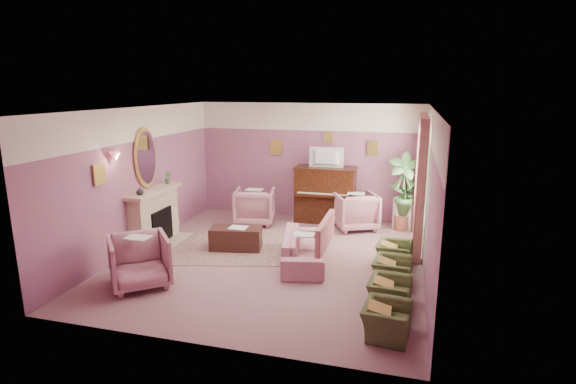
% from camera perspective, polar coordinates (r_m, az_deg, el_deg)
% --- Properties ---
extents(floor, '(5.50, 6.00, 0.01)m').
position_cam_1_polar(floor, '(8.58, -1.99, -8.50)').
color(floor, '#8C6066').
rests_on(floor, ground).
extents(ceiling, '(5.50, 6.00, 0.01)m').
position_cam_1_polar(ceiling, '(7.98, -2.15, 10.52)').
color(ceiling, white).
rests_on(ceiling, wall_back).
extents(wall_back, '(5.50, 0.02, 2.80)m').
position_cam_1_polar(wall_back, '(11.02, 2.57, 3.93)').
color(wall_back, '#73486D').
rests_on(wall_back, floor).
extents(wall_front, '(5.50, 0.02, 2.80)m').
position_cam_1_polar(wall_front, '(5.48, -11.44, -5.94)').
color(wall_front, '#73486D').
rests_on(wall_front, floor).
extents(wall_left, '(0.02, 6.00, 2.80)m').
position_cam_1_polar(wall_left, '(9.35, -18.39, 1.59)').
color(wall_left, '#73486D').
rests_on(wall_left, floor).
extents(wall_right, '(0.02, 6.00, 2.80)m').
position_cam_1_polar(wall_right, '(7.82, 17.55, -0.52)').
color(wall_right, '#73486D').
rests_on(wall_right, floor).
extents(picture_rail_band, '(5.50, 0.01, 0.65)m').
position_cam_1_polar(picture_rail_band, '(10.89, 2.62, 9.52)').
color(picture_rail_band, silver).
rests_on(picture_rail_band, wall_back).
extents(stripe_panel, '(0.01, 3.00, 2.15)m').
position_cam_1_polar(stripe_panel, '(9.16, 17.05, -0.62)').
color(stripe_panel, '#A0AB91').
rests_on(stripe_panel, wall_right).
extents(fireplace_surround, '(0.30, 1.40, 1.10)m').
position_cam_1_polar(fireplace_surround, '(9.62, -16.58, -3.18)').
color(fireplace_surround, tan).
rests_on(fireplace_surround, floor).
extents(fireplace_inset, '(0.18, 0.72, 0.68)m').
position_cam_1_polar(fireplace_inset, '(9.61, -16.01, -4.09)').
color(fireplace_inset, black).
rests_on(fireplace_inset, floor).
extents(fire_ember, '(0.06, 0.54, 0.10)m').
position_cam_1_polar(fire_ember, '(9.64, -15.74, -5.14)').
color(fire_ember, orange).
rests_on(fire_ember, floor).
extents(mantel_shelf, '(0.40, 1.55, 0.07)m').
position_cam_1_polar(mantel_shelf, '(9.46, -16.65, 0.12)').
color(mantel_shelf, tan).
rests_on(mantel_shelf, fireplace_surround).
extents(hearth, '(0.55, 1.50, 0.02)m').
position_cam_1_polar(hearth, '(9.68, -15.36, -6.34)').
color(hearth, tan).
rests_on(hearth, floor).
extents(mirror_frame, '(0.04, 0.72, 1.20)m').
position_cam_1_polar(mirror_frame, '(9.42, -17.65, 4.20)').
color(mirror_frame, '#D5C151').
rests_on(mirror_frame, wall_left).
extents(mirror_glass, '(0.01, 0.60, 1.06)m').
position_cam_1_polar(mirror_glass, '(9.40, -17.52, 4.20)').
color(mirror_glass, silver).
rests_on(mirror_glass, wall_left).
extents(sconce_shade, '(0.20, 0.20, 0.16)m').
position_cam_1_polar(sconce_shade, '(8.49, -21.08, 4.25)').
color(sconce_shade, '#E07761').
rests_on(sconce_shade, wall_left).
extents(piano, '(1.40, 0.60, 1.30)m').
position_cam_1_polar(piano, '(10.76, 4.75, -0.40)').
color(piano, black).
rests_on(piano, floor).
extents(piano_keyshelf, '(1.30, 0.12, 0.06)m').
position_cam_1_polar(piano_keyshelf, '(10.41, 4.41, -0.46)').
color(piano_keyshelf, black).
rests_on(piano_keyshelf, piano).
extents(piano_keys, '(1.20, 0.08, 0.02)m').
position_cam_1_polar(piano_keys, '(10.40, 4.41, -0.25)').
color(piano_keys, beige).
rests_on(piano_keys, piano).
extents(piano_top, '(1.45, 0.65, 0.04)m').
position_cam_1_polar(piano_top, '(10.63, 4.82, 3.06)').
color(piano_top, black).
rests_on(piano_top, piano).
extents(television, '(0.80, 0.12, 0.48)m').
position_cam_1_polar(television, '(10.53, 4.80, 4.57)').
color(television, black).
rests_on(television, piano).
extents(print_back_left, '(0.30, 0.03, 0.38)m').
position_cam_1_polar(print_back_left, '(11.13, -1.49, 5.71)').
color(print_back_left, '#D5C151').
rests_on(print_back_left, wall_back).
extents(print_back_right, '(0.26, 0.03, 0.34)m').
position_cam_1_polar(print_back_right, '(10.69, 10.71, 5.49)').
color(print_back_right, '#D5C151').
rests_on(print_back_right, wall_back).
extents(print_back_mid, '(0.22, 0.03, 0.26)m').
position_cam_1_polar(print_back_mid, '(10.80, 5.17, 6.92)').
color(print_back_mid, '#D5C151').
rests_on(print_back_mid, wall_back).
extents(print_left_wall, '(0.03, 0.28, 0.36)m').
position_cam_1_polar(print_left_wall, '(8.31, -22.84, 2.09)').
color(print_left_wall, '#D5C151').
rests_on(print_left_wall, wall_left).
extents(window_blind, '(0.03, 1.40, 1.80)m').
position_cam_1_polar(window_blind, '(9.28, 17.06, 3.50)').
color(window_blind, beige).
rests_on(window_blind, wall_right).
extents(curtain_left, '(0.16, 0.34, 2.60)m').
position_cam_1_polar(curtain_left, '(8.45, 16.49, -0.15)').
color(curtain_left, '#9E5154').
rests_on(curtain_left, floor).
extents(curtain_right, '(0.16, 0.34, 2.60)m').
position_cam_1_polar(curtain_right, '(10.26, 16.33, 2.15)').
color(curtain_right, '#9E5154').
rests_on(curtain_right, floor).
extents(pelmet, '(0.16, 2.20, 0.16)m').
position_cam_1_polar(pelmet, '(9.18, 16.92, 8.82)').
color(pelmet, '#9E5154').
rests_on(pelmet, wall_right).
extents(mantel_plant, '(0.16, 0.16, 0.28)m').
position_cam_1_polar(mantel_plant, '(9.88, -15.00, 1.77)').
color(mantel_plant, '#477A3D').
rests_on(mantel_plant, mantel_shelf).
extents(mantel_vase, '(0.16, 0.16, 0.16)m').
position_cam_1_polar(mantel_vase, '(9.03, -18.29, 0.10)').
color(mantel_vase, silver).
rests_on(mantel_vase, mantel_shelf).
extents(area_rug, '(2.87, 2.36, 0.01)m').
position_cam_1_polar(area_rug, '(9.12, -5.93, -7.18)').
color(area_rug, '#896158').
rests_on(area_rug, floor).
extents(coffee_table, '(1.08, 0.68, 0.45)m').
position_cam_1_polar(coffee_table, '(9.06, -6.62, -5.86)').
color(coffee_table, '#371D15').
rests_on(coffee_table, floor).
extents(table_paper, '(0.35, 0.28, 0.01)m').
position_cam_1_polar(table_paper, '(8.97, -6.36, -4.51)').
color(table_paper, silver).
rests_on(table_paper, coffee_table).
extents(sofa, '(0.63, 1.88, 0.76)m').
position_cam_1_polar(sofa, '(8.32, 2.01, -6.43)').
color(sofa, '#B57785').
rests_on(sofa, floor).
extents(sofa_throw, '(0.09, 1.42, 0.52)m').
position_cam_1_polar(sofa_throw, '(8.17, 4.77, -5.21)').
color(sofa_throw, '#9E5154').
rests_on(sofa_throw, sofa).
extents(floral_armchair_left, '(0.89, 0.89, 0.93)m').
position_cam_1_polar(floral_armchair_left, '(10.63, -4.27, -1.59)').
color(floral_armchair_left, '#B57785').
rests_on(floral_armchair_left, floor).
extents(floral_armchair_right, '(0.89, 0.89, 0.93)m').
position_cam_1_polar(floral_armchair_right, '(10.33, 8.55, -2.14)').
color(floral_armchair_right, '#B57785').
rests_on(floral_armchair_right, floor).
extents(floral_armchair_front, '(0.89, 0.89, 0.93)m').
position_cam_1_polar(floral_armchair_front, '(7.72, -18.36, -8.03)').
color(floral_armchair_front, '#B57785').
rests_on(floral_armchair_front, floor).
extents(olive_chair_a, '(0.47, 0.67, 0.58)m').
position_cam_1_polar(olive_chair_a, '(6.16, 12.39, -15.04)').
color(olive_chair_a, '#49562A').
rests_on(olive_chair_a, floor).
extents(olive_chair_b, '(0.47, 0.67, 0.58)m').
position_cam_1_polar(olive_chair_b, '(6.90, 12.77, -11.87)').
color(olive_chair_b, '#49562A').
rests_on(olive_chair_b, floor).
extents(olive_chair_c, '(0.47, 0.67, 0.58)m').
position_cam_1_polar(olive_chair_c, '(7.65, 13.08, -9.31)').
color(olive_chair_c, '#49562A').
rests_on(olive_chair_c, floor).
extents(olive_chair_d, '(0.47, 0.67, 0.58)m').
position_cam_1_polar(olive_chair_d, '(8.41, 13.32, -7.21)').
color(olive_chair_d, '#49562A').
rests_on(olive_chair_d, floor).
extents(side_table, '(0.52, 0.52, 0.70)m').
position_cam_1_polar(side_table, '(10.63, 14.53, -2.62)').
color(side_table, silver).
rests_on(side_table, floor).
extents(side_plant_big, '(0.30, 0.30, 0.34)m').
position_cam_1_polar(side_plant_big, '(10.51, 14.69, 0.11)').
color(side_plant_big, '#477A3D').
rests_on(side_plant_big, side_table).
extents(side_plant_small, '(0.16, 0.16, 0.28)m').
position_cam_1_polar(side_plant_small, '(10.42, 15.33, -0.21)').
color(side_plant_small, '#477A3D').
rests_on(side_plant_small, side_table).
extents(palm_pot, '(0.34, 0.34, 0.34)m').
position_cam_1_polar(palm_pot, '(10.54, 14.22, -3.76)').
color(palm_pot, brown).
rests_on(palm_pot, floor).
extents(palm_plant, '(0.76, 0.76, 1.44)m').
position_cam_1_polar(palm_plant, '(10.32, 14.50, 0.97)').
color(palm_plant, '#477A3D').
rests_on(palm_plant, palm_pot).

